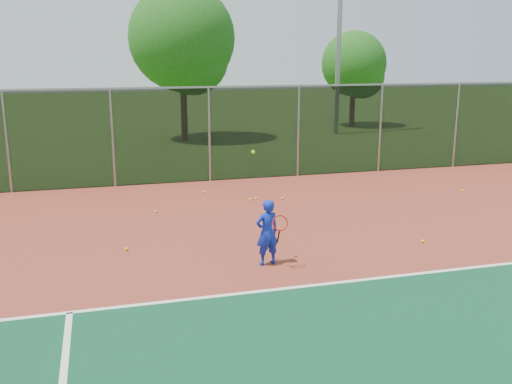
% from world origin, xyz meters
% --- Properties ---
extents(court_apron, '(30.00, 20.00, 0.02)m').
position_xyz_m(court_apron, '(0.00, 2.00, 0.01)').
color(court_apron, '#953826').
rests_on(court_apron, ground).
extents(fence_back, '(30.00, 0.06, 3.03)m').
position_xyz_m(fence_back, '(0.00, 12.00, 1.56)').
color(fence_back, black).
rests_on(fence_back, court_apron).
extents(tennis_player, '(0.59, 0.61, 2.25)m').
position_xyz_m(tennis_player, '(-3.36, 4.25, 0.68)').
color(tennis_player, '#1228B0').
rests_on(tennis_player, court_apron).
extents(practice_ball_0, '(0.07, 0.07, 0.07)m').
position_xyz_m(practice_ball_0, '(3.97, 8.49, 0.06)').
color(practice_ball_0, '#D3EE1B').
rests_on(practice_ball_0, court_apron).
extents(practice_ball_1, '(0.07, 0.07, 0.07)m').
position_xyz_m(practice_ball_1, '(0.27, 4.60, 0.06)').
color(practice_ball_1, '#D3EE1B').
rests_on(practice_ball_1, court_apron).
extents(practice_ball_3, '(0.07, 0.07, 0.07)m').
position_xyz_m(practice_ball_3, '(-5.09, 8.59, 0.06)').
color(practice_ball_3, '#D3EE1B').
rests_on(practice_ball_3, court_apron).
extents(practice_ball_4, '(0.07, 0.07, 0.07)m').
position_xyz_m(practice_ball_4, '(-2.41, 9.16, 0.06)').
color(practice_ball_4, '#D3EE1B').
rests_on(practice_ball_4, court_apron).
extents(practice_ball_5, '(0.07, 0.07, 0.07)m').
position_xyz_m(practice_ball_5, '(-3.50, 10.39, 0.06)').
color(practice_ball_5, '#D3EE1B').
rests_on(practice_ball_5, court_apron).
extents(practice_ball_6, '(0.07, 0.07, 0.07)m').
position_xyz_m(practice_ball_6, '(-5.98, 5.79, 0.06)').
color(practice_ball_6, '#D3EE1B').
rests_on(practice_ball_6, court_apron).
extents(practice_ball_7, '(0.07, 0.07, 0.07)m').
position_xyz_m(practice_ball_7, '(-1.50, 9.03, 0.06)').
color(practice_ball_7, '#D3EE1B').
rests_on(practice_ball_7, court_apron).
extents(practice_ball_8, '(0.07, 0.07, 0.07)m').
position_xyz_m(practice_ball_8, '(-2.23, 9.20, 0.06)').
color(practice_ball_8, '#D3EE1B').
rests_on(practice_ball_8, court_apron).
extents(tree_back_left, '(4.90, 4.90, 7.20)m').
position_xyz_m(tree_back_left, '(-2.35, 21.20, 4.52)').
color(tree_back_left, '#3C2416').
rests_on(tree_back_left, ground).
extents(tree_back_mid, '(3.62, 3.62, 5.31)m').
position_xyz_m(tree_back_mid, '(7.67, 24.10, 3.33)').
color(tree_back_mid, '#3C2416').
rests_on(tree_back_mid, ground).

